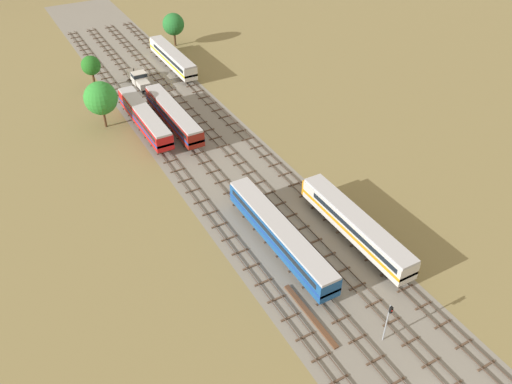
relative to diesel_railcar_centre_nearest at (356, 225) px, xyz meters
name	(u,v)px	position (x,y,z in m)	size (l,w,h in m)	color
ground_plane	(202,141)	(-7.06, 32.67, -2.60)	(480.00, 480.00, 0.00)	olive
ballast_bed	(202,141)	(-7.06, 32.67, -2.59)	(18.11, 176.00, 0.01)	gray
track_far_left	(160,148)	(-14.11, 33.67, -2.46)	(2.40, 126.00, 0.29)	#47382D
track_left	(187,141)	(-9.41, 33.67, -2.46)	(2.40, 126.00, 0.29)	#47382D
track_centre_left	(212,134)	(-4.70, 33.67, -2.46)	(2.40, 126.00, 0.29)	#47382D
track_centre	(236,127)	(0.00, 33.67, -2.46)	(2.40, 126.00, 0.29)	#47382D
diesel_railcar_centre_nearest	(356,225)	(0.00, 0.00, 0.00)	(2.96, 20.50, 3.80)	beige
passenger_coach_left_near	(280,233)	(-9.41, 3.30, 0.02)	(2.96, 22.00, 3.80)	#194C8C
diesel_railcar_left_mid	(173,114)	(-9.41, 39.08, 0.00)	(2.96, 20.50, 3.80)	maroon
diesel_railcar_far_left_midfar	(144,117)	(-14.11, 40.62, 0.00)	(2.96, 20.50, 3.80)	red
shunter_loco_left_far	(139,78)	(-9.41, 57.64, -0.59)	(2.74, 8.46, 3.10)	beige
diesel_railcar_centre_farther	(173,57)	(0.00, 63.02, 0.00)	(2.96, 20.50, 3.80)	white
signal_post_nearest	(388,319)	(-7.06, -14.23, 0.89)	(0.28, 0.47, 5.49)	gray
lineside_tree_0	(91,66)	(-17.44, 61.54, 2.28)	(3.78, 3.78, 6.81)	#4C331E
lineside_tree_1	(101,98)	(-19.91, 45.33, 2.94)	(5.74, 5.74, 8.42)	#4C331E
lineside_tree_2	(173,24)	(5.44, 75.46, 2.48)	(5.02, 5.02, 7.61)	#4C331E
spare_rail_bundle	(310,315)	(-12.04, -7.72, -2.48)	(0.60, 10.00, 0.24)	brown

